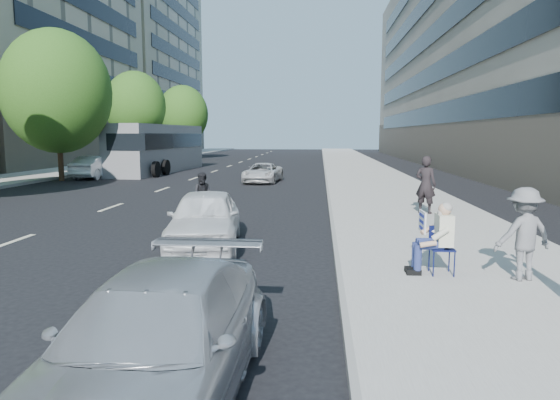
# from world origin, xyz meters

# --- Properties ---
(ground) EXTENTS (160.00, 160.00, 0.00)m
(ground) POSITION_xyz_m (0.00, 0.00, 0.00)
(ground) COLOR black
(ground) RESTS_ON ground
(near_sidewalk) EXTENTS (5.00, 120.00, 0.15)m
(near_sidewalk) POSITION_xyz_m (4.00, 20.00, 0.07)
(near_sidewalk) COLOR #9B9791
(near_sidewalk) RESTS_ON ground
(far_sidewalk) EXTENTS (4.50, 120.00, 0.15)m
(far_sidewalk) POSITION_xyz_m (-16.75, 20.00, 0.07)
(far_sidewalk) COLOR #9B9791
(far_sidewalk) RESTS_ON ground
(far_bldg_north) EXTENTS (22.00, 28.00, 28.00)m
(far_bldg_north) POSITION_xyz_m (-30.00, 62.00, 14.00)
(far_bldg_north) COLOR beige
(far_bldg_north) RESTS_ON ground
(near_building) EXTENTS (14.00, 70.00, 20.00)m
(near_building) POSITION_xyz_m (17.00, 32.00, 10.00)
(near_building) COLOR gray
(near_building) RESTS_ON ground
(tree_far_c) EXTENTS (6.00, 6.00, 8.47)m
(tree_far_c) POSITION_xyz_m (-13.70, 18.00, 5.02)
(tree_far_c) COLOR #382616
(tree_far_c) RESTS_ON ground
(tree_far_d) EXTENTS (4.80, 4.80, 7.65)m
(tree_far_d) POSITION_xyz_m (-13.70, 30.00, 4.89)
(tree_far_d) COLOR #382616
(tree_far_d) RESTS_ON ground
(tree_far_e) EXTENTS (5.40, 5.40, 7.89)m
(tree_far_e) POSITION_xyz_m (-13.70, 44.00, 4.78)
(tree_far_e) COLOR #382616
(tree_far_e) RESTS_ON ground
(seated_protester) EXTENTS (0.83, 1.12, 1.31)m
(seated_protester) POSITION_xyz_m (3.16, -0.48, 0.87)
(seated_protester) COLOR #11184E
(seated_protester) RESTS_ON near_sidewalk
(jogger) EXTENTS (1.16, 0.85, 1.61)m
(jogger) POSITION_xyz_m (4.57, -0.74, 0.95)
(jogger) COLOR slate
(jogger) RESTS_ON near_sidewalk
(pedestrian_woman) EXTENTS (0.80, 0.73, 1.83)m
(pedestrian_woman) POSITION_xyz_m (4.43, 6.61, 1.06)
(pedestrian_woman) COLOR black
(pedestrian_woman) RESTS_ON near_sidewalk
(parked_sedan) EXTENTS (1.91, 4.41, 1.27)m
(parked_sedan) POSITION_xyz_m (-0.50, -4.90, 0.63)
(parked_sedan) COLOR #B0B3B8
(parked_sedan) RESTS_ON ground
(white_sedan_near) EXTENTS (2.10, 4.13, 1.35)m
(white_sedan_near) POSITION_xyz_m (-1.62, 2.00, 0.67)
(white_sedan_near) COLOR white
(white_sedan_near) RESTS_ON ground
(white_sedan_mid) EXTENTS (1.64, 4.17, 1.35)m
(white_sedan_mid) POSITION_xyz_m (-12.48, 19.90, 0.68)
(white_sedan_mid) COLOR white
(white_sedan_mid) RESTS_ON ground
(white_sedan_far) EXTENTS (2.11, 3.97, 1.06)m
(white_sedan_far) POSITION_xyz_m (-2.08, 17.99, 0.53)
(white_sedan_far) COLOR silver
(white_sedan_far) RESTS_ON ground
(motorcycle) EXTENTS (0.72, 2.05, 1.42)m
(motorcycle) POSITION_xyz_m (-2.69, 6.43, 0.64)
(motorcycle) COLOR black
(motorcycle) RESTS_ON ground
(bus) EXTENTS (3.41, 12.21, 3.30)m
(bus) POSITION_xyz_m (-10.25, 25.09, 1.64)
(bus) COLOR gray
(bus) RESTS_ON ground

